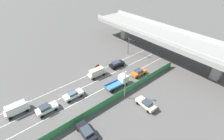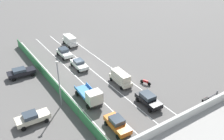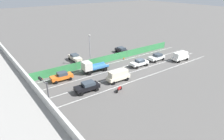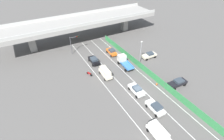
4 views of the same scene
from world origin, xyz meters
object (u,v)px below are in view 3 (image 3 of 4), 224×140
(car_sedan_white, at_px, (157,57))
(traffic_light, at_px, (45,91))
(parked_sedan_cream, at_px, (75,57))
(street_lamp, at_px, (90,47))
(parked_sedan_dark, at_px, (122,50))
(car_hatchback_white, at_px, (139,63))
(car_taxi_orange, at_px, (62,76))
(motorcycle, at_px, (119,89))
(car_van_white, at_px, (180,56))
(car_sedan_black, at_px, (87,86))
(traffic_cone, at_px, (124,58))
(car_van_cream, at_px, (118,75))
(flatbed_truck_blue, at_px, (91,67))

(car_sedan_white, height_order, traffic_light, traffic_light)
(parked_sedan_cream, height_order, street_lamp, street_lamp)
(parked_sedan_dark, bearing_deg, car_hatchback_white, 164.14)
(car_taxi_orange, relative_size, parked_sedan_dark, 0.92)
(motorcycle, bearing_deg, car_taxi_orange, 32.20)
(motorcycle, bearing_deg, car_van_white, -81.26)
(car_sedan_black, relative_size, traffic_cone, 6.70)
(car_van_cream, height_order, traffic_cone, car_van_cream)
(car_sedan_white, xyz_separation_m, parked_sedan_cream, (11.84, 16.26, -0.03))
(parked_sedan_dark, relative_size, street_lamp, 0.66)
(car_hatchback_white, height_order, traffic_cone, car_hatchback_white)
(street_lamp, bearing_deg, car_hatchback_white, -130.24)
(parked_sedan_dark, height_order, parked_sedan_cream, parked_sedan_cream)
(parked_sedan_cream, xyz_separation_m, traffic_cone, (-6.23, -10.41, -0.59))
(flatbed_truck_blue, relative_size, parked_sedan_dark, 1.24)
(car_sedan_white, distance_m, car_sedan_black, 21.88)
(motorcycle, xyz_separation_m, traffic_light, (0.65, 12.50, 3.41))
(car_van_white, relative_size, car_van_cream, 0.97)
(parked_sedan_dark, bearing_deg, car_taxi_orange, 107.34)
(motorcycle, relative_size, traffic_cone, 2.79)
(car_van_white, xyz_separation_m, car_sedan_white, (3.45, 4.59, -0.29))
(car_van_cream, bearing_deg, car_sedan_black, 90.30)
(car_sedan_white, distance_m, parked_sedan_dark, 10.10)
(parked_sedan_cream, bearing_deg, traffic_light, 143.39)
(car_taxi_orange, bearing_deg, street_lamp, -66.38)
(car_van_cream, bearing_deg, parked_sedan_cream, 5.74)
(parked_sedan_cream, distance_m, street_lamp, 6.08)
(car_sedan_white, bearing_deg, traffic_cone, 46.17)
(car_sedan_black, relative_size, traffic_light, 0.81)
(car_van_white, xyz_separation_m, flatbed_truck_blue, (6.72, 21.48, 0.10))
(car_van_cream, xyz_separation_m, traffic_light, (-2.71, 14.89, 2.64))
(flatbed_truck_blue, bearing_deg, car_sedan_black, 144.95)
(car_sedan_white, bearing_deg, street_lamp, 64.24)
(car_van_white, relative_size, parked_sedan_dark, 0.97)
(car_hatchback_white, distance_m, parked_sedan_cream, 15.80)
(car_sedan_black, bearing_deg, traffic_light, 108.46)
(car_van_cream, distance_m, parked_sedan_cream, 15.35)
(traffic_light, bearing_deg, car_sedan_black, -71.54)
(car_van_white, distance_m, car_sedan_black, 26.20)
(car_taxi_orange, relative_size, motorcycle, 2.33)
(car_van_white, height_order, traffic_cone, car_van_white)
(street_lamp, height_order, traffic_cone, street_lamp)
(car_hatchback_white, bearing_deg, motorcycle, 120.70)
(car_taxi_orange, relative_size, traffic_light, 0.78)
(car_sedan_white, height_order, car_sedan_black, car_sedan_black)
(car_sedan_black, relative_size, parked_sedan_cream, 1.00)
(car_hatchback_white, relative_size, parked_sedan_cream, 0.99)
(car_sedan_white, distance_m, flatbed_truck_blue, 17.20)
(car_van_cream, xyz_separation_m, car_sedan_white, (3.43, -14.72, -0.30))
(car_van_white, height_order, motorcycle, car_van_white)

